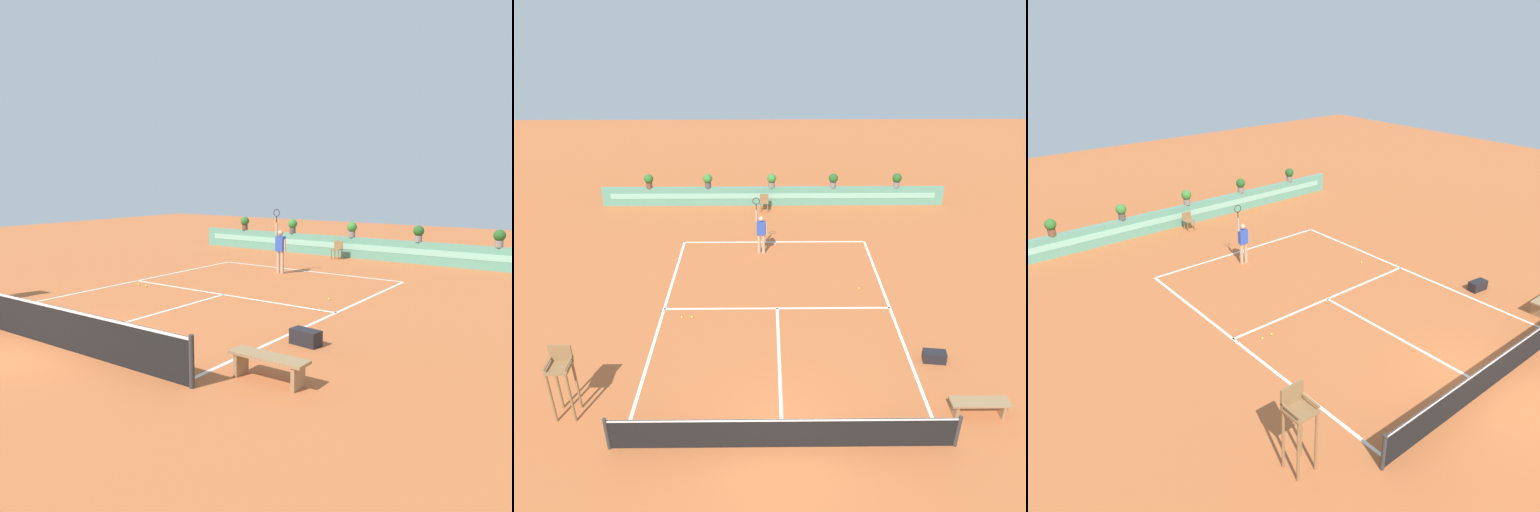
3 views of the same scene
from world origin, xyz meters
The scene contains 16 objects.
ground_plane centered at (0.00, 6.00, 0.00)m, with size 60.00×60.00×0.00m, color #BC6033.
court_lines centered at (0.00, 6.72, 0.00)m, with size 8.32×11.94×0.01m.
net centered at (0.00, 0.00, 0.51)m, with size 8.92×0.10×1.00m.
back_wall_barrier centered at (0.00, 16.39, 0.50)m, with size 18.00×0.21×1.00m.
ball_kid_chair centered at (-0.47, 15.66, 0.48)m, with size 0.44×0.44×0.85m.
bench_courtside centered at (5.37, 1.06, 0.38)m, with size 1.60×0.44×0.51m.
gear_bag centered at (4.84, 3.37, 0.18)m, with size 0.70×0.36×0.36m, color black.
tennis_player centered at (-0.60, 10.82, 1.05)m, with size 0.62×0.25×2.58m.
tennis_ball_near_baseline centered at (-3.02, 5.82, 0.03)m, with size 0.07×0.07×0.07m, color #CCE033.
tennis_ball_mid_court centered at (-3.39, 5.82, 0.03)m, with size 0.07×0.07×0.07m, color #CCE033.
tennis_ball_by_sideline centered at (3.20, 7.73, 0.03)m, with size 0.07×0.07×0.07m, color #CCE033.
potted_plant_centre centered at (-0.08, 16.39, 1.41)m, with size 0.48×0.48×0.72m.
potted_plant_left centered at (-3.41, 16.39, 1.41)m, with size 0.48×0.48×0.72m.
potted_plant_far_left centered at (-6.48, 16.39, 1.41)m, with size 0.48×0.48×0.72m.
potted_plant_far_right centered at (6.47, 16.39, 1.41)m, with size 0.48×0.48×0.72m.
potted_plant_right centered at (3.14, 16.39, 1.41)m, with size 0.48×0.48×0.72m.
Camera 1 is at (10.57, -6.72, 3.75)m, focal length 36.70 mm.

